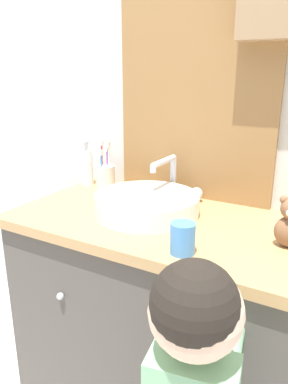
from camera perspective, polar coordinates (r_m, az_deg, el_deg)
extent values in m
cube|color=silver|center=(1.48, 9.14, 16.56)|extent=(3.20, 0.06, 2.50)
cube|color=olive|center=(1.45, 7.96, 19.15)|extent=(0.62, 0.02, 1.18)
cube|color=#B2C1CC|center=(1.44, 7.87, 19.17)|extent=(0.56, 0.01, 1.12)
cube|color=#4C4742|center=(1.48, 2.73, -19.25)|extent=(1.00, 0.53, 0.77)
cube|color=tan|center=(1.28, 2.99, -4.75)|extent=(1.04, 0.57, 0.03)
sphere|color=silver|center=(1.30, -12.64, -15.24)|extent=(0.02, 0.02, 0.02)
sphere|color=silver|center=(1.09, 7.52, -22.26)|extent=(0.02, 0.02, 0.02)
cylinder|color=white|center=(1.30, 0.43, -1.87)|extent=(0.36, 0.36, 0.07)
cylinder|color=silver|center=(1.29, 0.44, -0.57)|extent=(0.30, 0.30, 0.01)
cylinder|color=silver|center=(1.47, 4.45, 2.19)|extent=(0.02, 0.02, 0.16)
cylinder|color=silver|center=(1.38, 3.04, 4.71)|extent=(0.02, 0.16, 0.02)
cylinder|color=silver|center=(1.31, 1.38, 3.52)|extent=(0.02, 0.02, 0.02)
sphere|color=white|center=(1.44, 7.99, -0.21)|extent=(0.05, 0.05, 0.05)
cylinder|color=silver|center=(1.63, -5.88, 2.40)|extent=(0.08, 0.08, 0.09)
cylinder|color=white|center=(1.60, -5.36, 4.33)|extent=(0.01, 0.01, 0.19)
cube|color=white|center=(1.59, -5.44, 7.23)|extent=(0.01, 0.02, 0.02)
cylinder|color=#8E56B7|center=(1.63, -5.62, 4.11)|extent=(0.01, 0.01, 0.16)
cube|color=white|center=(1.61, -5.69, 6.59)|extent=(0.01, 0.02, 0.02)
cylinder|color=#D6423D|center=(1.63, -6.40, 4.56)|extent=(0.01, 0.01, 0.19)
cube|color=white|center=(1.61, -6.51, 7.48)|extent=(0.01, 0.02, 0.02)
cylinder|color=#3884DB|center=(1.60, -6.49, 3.67)|extent=(0.01, 0.01, 0.15)
cube|color=white|center=(1.59, -6.57, 5.96)|extent=(0.01, 0.02, 0.02)
cylinder|color=white|center=(1.67, -8.65, 3.73)|extent=(0.05, 0.05, 0.15)
cylinder|color=silver|center=(1.65, -8.79, 6.70)|extent=(0.02, 0.02, 0.02)
cube|color=silver|center=(1.64, -9.02, 7.30)|extent=(0.02, 0.03, 0.02)
sphere|color=beige|center=(0.74, 7.87, -17.58)|extent=(0.18, 0.18, 0.18)
sphere|color=black|center=(0.72, 7.68, -16.57)|extent=(0.17, 0.17, 0.17)
cylinder|color=#7FBC89|center=(1.00, 13.81, -20.39)|extent=(0.09, 0.28, 0.04)
cylinder|color=#E5CC4C|center=(1.09, 14.89, -14.30)|extent=(0.02, 0.05, 0.12)
sphere|color=brown|center=(1.10, 20.56, -1.08)|extent=(0.02, 0.02, 0.02)
cylinder|color=#4789D1|center=(1.02, 5.90, -7.03)|extent=(0.07, 0.07, 0.09)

